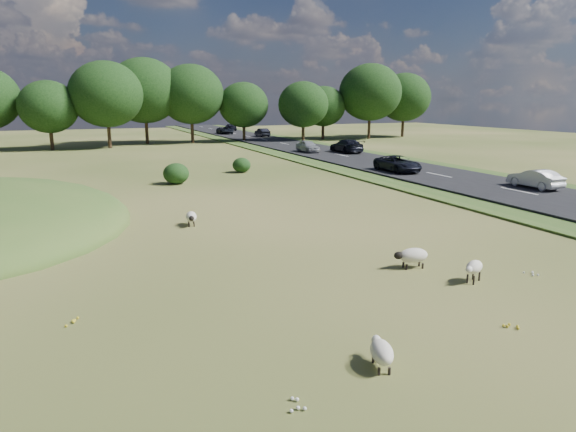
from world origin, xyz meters
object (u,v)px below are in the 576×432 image
(sheep_4, at_px, (381,351))
(car_2, at_px, (230,127))
(sheep_1, at_px, (191,217))
(sheep_2, at_px, (474,267))
(car_6, at_px, (262,132))
(sheep_0, at_px, (412,256))
(car_0, at_px, (347,146))
(car_1, at_px, (308,146))
(car_3, at_px, (535,179))
(car_4, at_px, (225,130))
(car_5, at_px, (398,164))

(sheep_4, distance_m, car_2, 90.30)
(sheep_1, bearing_deg, sheep_2, 41.37)
(car_2, relative_size, car_6, 1.08)
(sheep_0, distance_m, car_2, 83.60)
(sheep_0, relative_size, sheep_1, 1.10)
(sheep_4, bearing_deg, sheep_0, -22.76)
(sheep_2, distance_m, car_6, 67.78)
(car_6, bearing_deg, sheep_4, 72.15)
(car_0, distance_m, car_1, 4.37)
(car_1, bearing_deg, sheep_0, -109.52)
(sheep_4, bearing_deg, car_3, -35.98)
(car_2, xyz_separation_m, car_4, (-3.80, -9.54, -0.00))
(sheep_1, relative_size, car_6, 0.31)
(sheep_2, xyz_separation_m, car_4, (12.54, 74.30, 0.34))
(sheep_2, distance_m, sheep_4, 7.04)
(car_2, xyz_separation_m, car_3, (0.00, -71.59, 0.01))
(sheep_2, bearing_deg, car_5, -145.83)
(car_2, height_order, car_6, car_6)
(sheep_4, relative_size, car_3, 0.31)
(car_1, bearing_deg, car_2, 85.02)
(car_5, distance_m, car_6, 43.30)
(sheep_0, height_order, car_4, car_4)
(sheep_1, xyz_separation_m, car_6, (23.40, 54.10, 0.46))
(sheep_4, xyz_separation_m, car_3, (22.36, 15.90, 0.46))
(car_0, relative_size, car_4, 1.14)
(sheep_2, height_order, car_0, car_0)
(car_4, bearing_deg, car_6, -65.96)
(sheep_4, bearing_deg, car_1, -4.30)
(sheep_1, bearing_deg, car_3, 101.62)
(sheep_0, relative_size, car_0, 0.27)
(car_0, bearing_deg, car_2, -90.00)
(car_0, bearing_deg, car_1, -29.66)
(sheep_1, distance_m, car_5, 22.46)
(car_0, xyz_separation_m, car_4, (-3.80, 36.20, -0.12))
(sheep_0, distance_m, sheep_4, 7.60)
(car_0, relative_size, car_6, 1.29)
(sheep_4, bearing_deg, car_0, -9.56)
(sheep_0, height_order, sheep_1, sheep_0)
(car_2, bearing_deg, sheep_4, 75.66)
(sheep_1, distance_m, car_2, 75.86)
(sheep_0, xyz_separation_m, car_5, (13.54, 20.59, 0.42))
(car_1, bearing_deg, sheep_2, -107.31)
(car_3, bearing_deg, car_5, -69.93)
(sheep_4, distance_m, car_3, 27.44)
(sheep_2, xyz_separation_m, car_3, (16.34, 12.25, 0.35))
(sheep_1, height_order, car_3, car_3)
(sheep_0, bearing_deg, sheep_1, -47.21)
(car_0, relative_size, car_3, 1.34)
(car_1, height_order, car_4, car_1)
(sheep_1, distance_m, car_0, 35.29)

